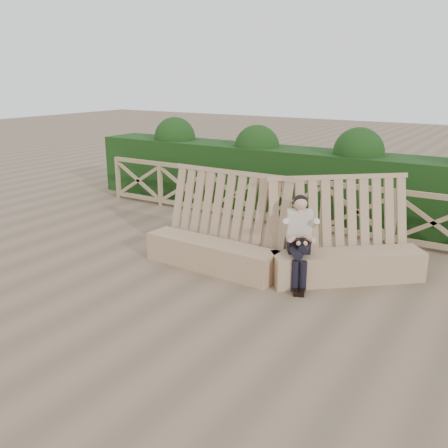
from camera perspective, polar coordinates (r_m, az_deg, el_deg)
The scene contains 5 objects.
ground at distance 7.99m, azimuth -3.22°, elevation -6.60°, with size 60.00×60.00×0.00m, color brown.
bench at distance 8.23m, azimuth 6.19°, elevation -2.90°, with size 4.40×2.19×1.62m.
woman at distance 7.75m, azimuth 8.62°, elevation -1.43°, with size 0.62×0.85×1.40m.
guardrail at distance 10.70m, azimuth 7.66°, elevation 2.47°, with size 10.10×0.09×1.10m.
hedge at distance 11.73m, azimuth 10.17°, elevation 4.60°, with size 12.00×1.20×1.50m, color black.
Camera 1 is at (4.29, -5.95, 3.15)m, focal length 40.00 mm.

